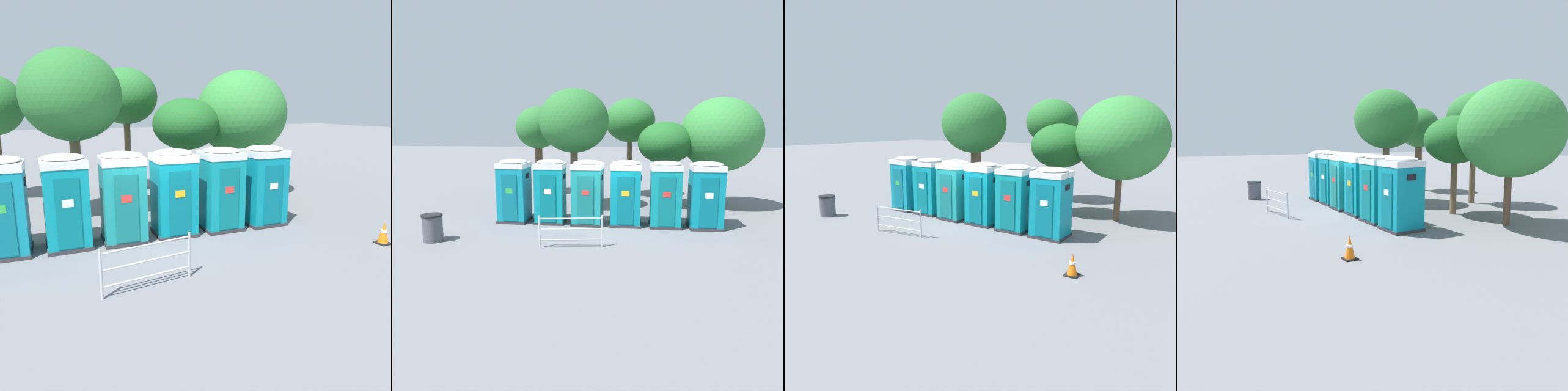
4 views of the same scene
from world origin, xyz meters
TOP-DOWN VIEW (x-y plane):
  - ground_plane at (0.00, 0.00)m, footprint 120.00×120.00m
  - portapotty_0 at (-3.76, 0.23)m, footprint 1.24×1.28m
  - portapotty_1 at (-2.25, 0.17)m, footprint 1.18×1.21m
  - portapotty_2 at (-0.75, 0.03)m, footprint 1.27×1.27m
  - portapotty_3 at (0.75, 0.01)m, footprint 1.25×1.26m
  - portapotty_4 at (2.26, -0.09)m, footprint 1.21×1.22m
  - portapotty_5 at (3.76, -0.17)m, footprint 1.24×1.21m
  - street_tree_0 at (5.12, 3.59)m, footprint 3.72×3.72m
  - street_tree_1 at (0.97, 6.04)m, footprint 2.65×2.65m
  - street_tree_2 at (-1.62, 2.71)m, footprint 3.15×3.15m
  - street_tree_3 at (-4.15, 6.70)m, footprint 2.48×2.48m
  - street_tree_4 at (2.57, 3.35)m, footprint 2.55×2.55m
  - trash_can at (-5.75, -2.78)m, footprint 0.69×0.69m
  - traffic_cone at (5.75, -3.19)m, footprint 0.36×0.36m
  - event_barrier at (-1.01, -3.04)m, footprint 2.04×0.31m

SIDE VIEW (x-z plane):
  - ground_plane at x=0.00m, z-range 0.00..0.00m
  - traffic_cone at x=5.75m, z-range -0.01..0.63m
  - trash_can at x=-5.75m, z-range 0.00..0.93m
  - event_barrier at x=-1.01m, z-range 0.04..1.09m
  - portapotty_5 at x=3.76m, z-range 0.01..2.55m
  - portapotty_2 at x=-0.75m, z-range 0.01..2.55m
  - portapotty_3 at x=0.75m, z-range 0.01..2.55m
  - portapotty_4 at x=2.26m, z-range 0.01..2.55m
  - portapotty_1 at x=-2.25m, z-range 0.01..2.55m
  - portapotty_0 at x=-3.76m, z-range 0.01..2.55m
  - street_tree_4 at x=2.57m, z-range 1.03..5.09m
  - street_tree_0 at x=5.12m, z-range 0.87..6.03m
  - street_tree_3 at x=-4.15m, z-range 1.22..6.17m
  - street_tree_2 at x=-1.62m, z-range 1.29..6.80m
  - street_tree_1 at x=0.97m, z-range 1.46..6.77m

